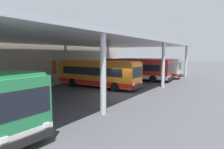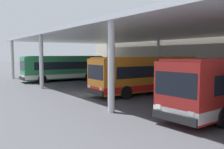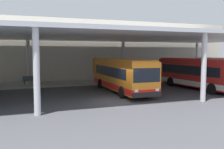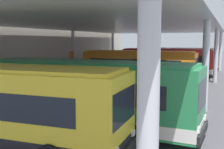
{
  "view_description": "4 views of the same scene",
  "coord_description": "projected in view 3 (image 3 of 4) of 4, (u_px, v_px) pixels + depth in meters",
  "views": [
    {
      "loc": [
        -16.52,
        -9.76,
        3.99
      ],
      "look_at": [
        3.55,
        2.99,
        1.45
      ],
      "focal_mm": 31.44,
      "sensor_mm": 36.0,
      "label": 1
    },
    {
      "loc": [
        18.04,
        -10.52,
        3.39
      ],
      "look_at": [
        -3.0,
        3.79,
        1.32
      ],
      "focal_mm": 39.85,
      "sensor_mm": 36.0,
      "label": 2
    },
    {
      "loc": [
        -7.05,
        -17.89,
        3.79
      ],
      "look_at": [
        0.32,
        2.04,
        1.9
      ],
      "focal_mm": 39.78,
      "sensor_mm": 36.0,
      "label": 3
    },
    {
      "loc": [
        -23.25,
        -3.79,
        4.09
      ],
      "look_at": [
        -2.19,
        4.99,
        1.37
      ],
      "focal_mm": 45.53,
      "sensor_mm": 36.0,
      "label": 4
    }
  ],
  "objects": [
    {
      "name": "banner_sign",
      "position": [
        96.0,
        67.0,
        30.05
      ],
      "size": [
        0.7,
        0.12,
        3.2
      ],
      "color": "#B2B2B7",
      "rests_on": "platform_kerb"
    },
    {
      "name": "station_building_facade",
      "position": [
        76.0,
        50.0,
        33.13
      ],
      "size": [
        48.0,
        1.6,
        8.19
      ],
      "primitive_type": "cube",
      "color": "beige",
      "rests_on": "ground"
    },
    {
      "name": "platform_kerb",
      "position": [
        82.0,
        83.0,
        30.45
      ],
      "size": [
        42.0,
        4.5,
        0.18
      ],
      "primitive_type": "cube",
      "color": "#A39E93",
      "rests_on": "ground"
    },
    {
      "name": "ground_plane",
      "position": [
        117.0,
        101.0,
        19.48
      ],
      "size": [
        200.0,
        200.0,
        0.0
      ],
      "primitive_type": "plane",
      "color": "#47474C"
    },
    {
      "name": "bus_middle_bay",
      "position": [
        121.0,
        75.0,
        23.84
      ],
      "size": [
        2.79,
        10.55,
        3.17
      ],
      "color": "orange",
      "rests_on": "ground"
    },
    {
      "name": "canopy_shelter",
      "position": [
        97.0,
        37.0,
        24.15
      ],
      "size": [
        40.0,
        17.0,
        5.55
      ],
      "color": "silver",
      "rests_on": "ground"
    },
    {
      "name": "bus_far_bay",
      "position": [
        198.0,
        73.0,
        25.82
      ],
      "size": [
        3.12,
        10.65,
        3.17
      ],
      "color": "red",
      "rests_on": "ground"
    },
    {
      "name": "bench_waiting",
      "position": [
        31.0,
        80.0,
        28.4
      ],
      "size": [
        1.8,
        0.45,
        0.92
      ],
      "color": "#4C515B",
      "rests_on": "platform_kerb"
    }
  ]
}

